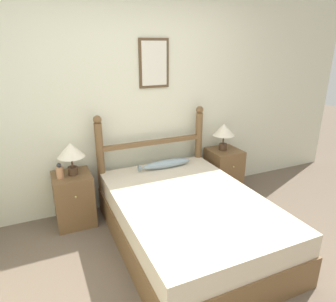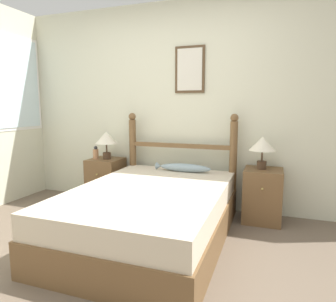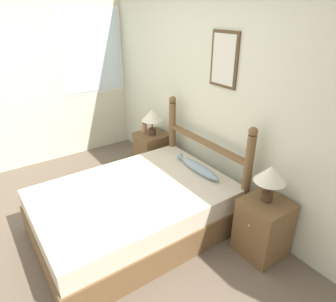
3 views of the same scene
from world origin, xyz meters
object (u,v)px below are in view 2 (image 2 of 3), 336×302
object	(u,v)px
bed	(150,214)
nightstand_right	(262,195)
table_lamp_left	(106,139)
bottle	(96,153)
table_lamp_right	(262,145)
fish_pillow	(184,168)
nightstand_left	(106,181)

from	to	relation	value
bed	nightstand_right	distance (m)	1.31
table_lamp_left	bottle	xyz separation A→B (m)	(-0.14, -0.05, -0.19)
bed	bottle	size ratio (longest dim) A/B	11.61
table_lamp_right	fish_pillow	size ratio (longest dim) A/B	0.53
bed	table_lamp_left	world-z (taller)	table_lamp_left
nightstand_left	table_lamp_right	distance (m)	2.05
nightstand_right	table_lamp_left	world-z (taller)	table_lamp_left
nightstand_right	fish_pillow	xyz separation A→B (m)	(-0.90, -0.06, 0.26)
nightstand_left	bottle	bearing A→B (deg)	-157.23
nightstand_right	bottle	distance (m)	2.14
bed	nightstand_right	xyz separation A→B (m)	(1.00, 0.85, 0.04)
nightstand_right	table_lamp_left	bearing A→B (deg)	-179.93
nightstand_right	table_lamp_right	world-z (taller)	table_lamp_right
nightstand_left	table_lamp_right	bearing A→B (deg)	0.36
bottle	table_lamp_left	bearing A→B (deg)	18.21
table_lamp_left	fish_pillow	size ratio (longest dim) A/B	0.53
nightstand_right	table_lamp_left	xyz separation A→B (m)	(-1.97, -0.00, 0.56)
nightstand_left	table_lamp_left	size ratio (longest dim) A/B	1.65
fish_pillow	nightstand_left	bearing A→B (deg)	176.65
bed	bottle	bearing A→B (deg)	144.23
nightstand_left	fish_pillow	xyz separation A→B (m)	(1.09, -0.06, 0.26)
table_lamp_right	nightstand_right	bearing A→B (deg)	-26.22
bed	table_lamp_right	xyz separation A→B (m)	(0.97, 0.86, 0.60)
nightstand_left	table_lamp_right	size ratio (longest dim) A/B	1.65
bed	table_lamp_left	distance (m)	1.42
bed	bottle	distance (m)	1.43
nightstand_right	bottle	xyz separation A→B (m)	(-2.11, -0.05, 0.37)
bed	table_lamp_left	bearing A→B (deg)	138.98
bed	fish_pillow	distance (m)	0.85
bottle	fish_pillow	distance (m)	1.21
nightstand_right	table_lamp_left	distance (m)	2.05
table_lamp_right	bottle	world-z (taller)	table_lamp_right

